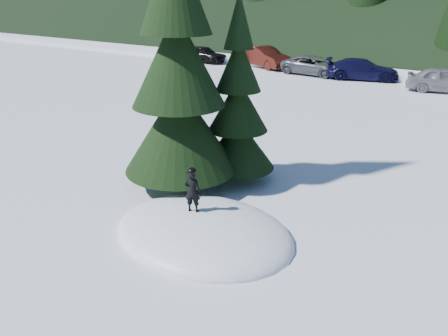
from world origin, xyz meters
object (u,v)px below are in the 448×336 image
Objects in this scene: car_1 at (264,57)px; car_3 at (362,69)px; child_skier at (192,191)px; spruce_tall at (178,72)px; spruce_short at (238,111)px; car_4 at (445,80)px; car_2 at (314,66)px; car_0 at (203,54)px.

car_1 reaches higher than car_3.
car_3 is (-3.44, 21.50, -0.32)m from child_skier.
spruce_tall is 2.11m from spruce_short.
car_1 is (-9.36, 20.47, -2.55)m from spruce_tall.
spruce_short is 1.16× the size of car_3.
car_1 is at bearing 118.52° from spruce_short.
spruce_short reaches higher than car_4.
car_1 reaches higher than child_skier.
car_2 is (-4.87, 19.61, -2.69)m from spruce_tall.
child_skier is (0.86, -3.15, -1.11)m from spruce_short.
spruce_tall is 20.38m from car_2.
child_skier is 0.22× the size of car_1.
child_skier is at bearing -146.56° from car_0.
spruce_tall is at bearing -162.12° from car_2.
car_2 is at bearing -80.96° from car_1.
car_0 is (-16.54, 21.46, -0.32)m from child_skier.
car_0 is 5.37m from car_1.
child_skier is at bearing -133.28° from car_1.
car_4 reaches higher than car_3.
spruce_short is at bearing 54.46° from spruce_tall.
car_4 is at bearing -92.66° from car_2.
spruce_short is at bearing 170.14° from car_3.
car_1 is (5.32, 0.75, 0.10)m from car_0.
car_1 is 1.03× the size of car_2.
car_1 is (-11.22, 22.22, -0.22)m from child_skier.
spruce_tall reaches higher than car_2.
spruce_short is 18.59m from car_3.
car_0 is 0.85× the size of car_1.
child_skier is 24.89m from car_1.
car_3 is at bearing 94.57° from spruce_tall.
car_2 is (9.81, -0.11, -0.04)m from car_0.
spruce_short is 1.18× the size of car_2.
car_3 is at bearing 98.00° from spruce_short.
car_4 reaches higher than car_2.
child_skier is at bearing -158.59° from car_2.
car_0 is 0.96× the size of car_4.
spruce_short is 17.48m from car_4.
car_4 is at bearing -78.15° from car_1.
spruce_short is at bearing 159.90° from car_4.
child_skier is (1.86, -1.75, -2.33)m from spruce_tall.
car_4 is (3.59, 18.63, -2.62)m from spruce_tall.
car_2 is at bearing 103.96° from spruce_tall.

